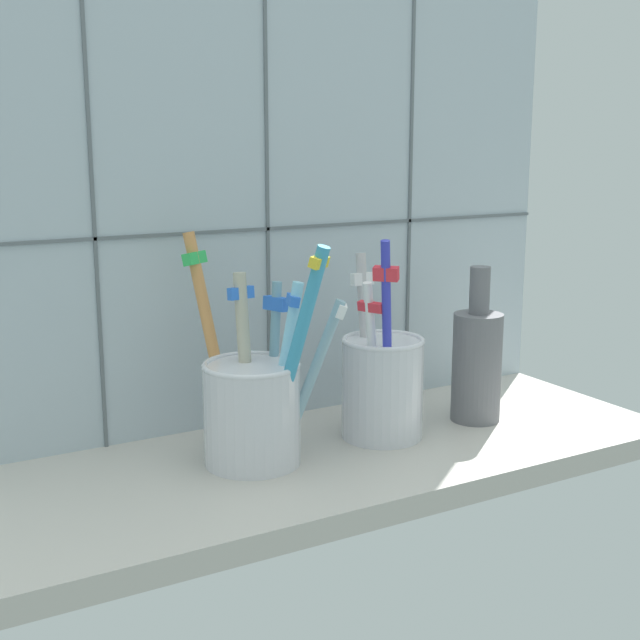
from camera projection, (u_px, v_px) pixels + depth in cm
name	position (u px, v px, depth cm)	size (l,w,h in cm)	color
counter_slab	(327.00, 464.00, 73.56)	(64.00, 22.00, 2.00)	#BCB7AD
tile_wall_back	(262.00, 203.00, 79.23)	(64.00, 2.20, 45.00)	#B2C1CC
toothbrush_cup_left	(254.00, 403.00, 70.27)	(10.95, 13.13, 18.90)	silver
toothbrush_cup_right	(382.00, 383.00, 76.35)	(7.43, 8.15, 18.37)	silver
ceramic_vase	(477.00, 362.00, 80.85)	(4.66, 4.66, 14.82)	slate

